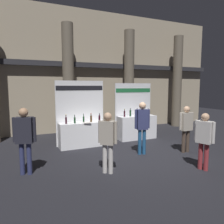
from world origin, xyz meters
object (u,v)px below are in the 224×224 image
Objects in this scene: visitor_4 at (25,134)px; visitor_5 at (204,136)px; visitor_2 at (108,138)px; visitor_1 at (186,125)px; visitor_3 at (142,124)px; exhibitor_booth_0 at (83,131)px; exhibitor_booth_1 at (136,125)px.

visitor_5 is (4.55, -1.68, -0.12)m from visitor_4.
visitor_2 reaches higher than visitor_5.
visitor_3 is (-1.54, 0.43, 0.09)m from visitor_1.
exhibitor_booth_0 reaches higher than visitor_3.
exhibitor_booth_0 reaches higher than visitor_4.
visitor_3 reaches higher than visitor_1.
exhibitor_booth_1 is 5.25m from visitor_4.
visitor_4 is at bearing 18.92° from visitor_2.
visitor_1 is at bearing -129.04° from visitor_2.
visitor_4 is at bearing 17.32° from visitor_3.
visitor_1 is 3.30m from visitor_2.
visitor_3 is at bearing -115.48° from exhibitor_booth_1.
visitor_1 is (0.56, -2.48, 0.36)m from exhibitor_booth_1.
exhibitor_booth_1 is 3.97m from visitor_5.
exhibitor_booth_1 is 1.38× the size of visitor_4.
visitor_2 is at bearing -93.14° from exhibitor_booth_0.
visitor_2 is at bearing 44.81° from visitor_3.
visitor_1 is 5.27m from visitor_4.
visitor_3 is (-0.98, -2.05, 0.44)m from exhibitor_booth_1.
visitor_3 reaches higher than visitor_4.
visitor_3 is 2.08m from visitor_5.
exhibitor_booth_0 is 2.54m from exhibitor_booth_1.
exhibitor_booth_0 is 1.43× the size of visitor_4.
exhibitor_booth_0 is 1.59× the size of visitor_5.
visitor_2 is 2.17m from visitor_4.
visitor_4 is (-2.02, 0.80, 0.11)m from visitor_2.
exhibitor_booth_0 is 3.03m from visitor_4.
exhibitor_booth_1 reaches higher than visitor_3.
visitor_2 is 0.93× the size of visitor_4.
visitor_1 is at bearing 178.10° from visitor_3.
visitor_4 is (-4.71, -2.28, 0.46)m from exhibitor_booth_1.
visitor_4 is at bearing -3.92° from visitor_1.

